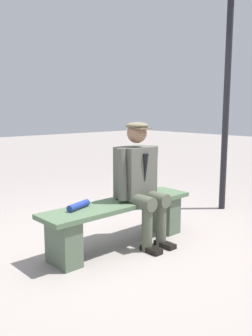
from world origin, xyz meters
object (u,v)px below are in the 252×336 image
(bench, at_px, (120,218))
(rolled_magazine, at_px, (79,206))
(seated_man, at_px, (140,178))
(lamp_post, at_px, (228,69))

(bench, distance_m, rolled_magazine, 0.52)
(bench, relative_size, rolled_magazine, 6.23)
(rolled_magazine, bearing_deg, seated_man, 168.84)
(bench, height_order, lamp_post, lamp_post)
(rolled_magazine, bearing_deg, lamp_post, -179.63)
(bench, bearing_deg, lamp_post, -177.56)
(seated_man, relative_size, rolled_magazine, 4.57)
(seated_man, distance_m, rolled_magazine, 0.73)
(rolled_magazine, xyz_separation_m, lamp_post, (-2.52, -0.02, 1.47))
(bench, height_order, rolled_magazine, rolled_magazine)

